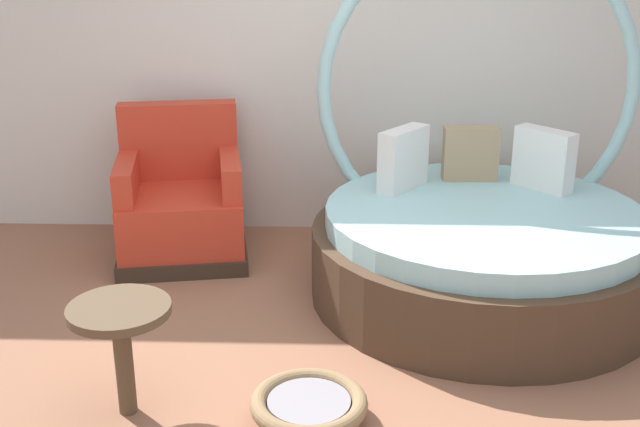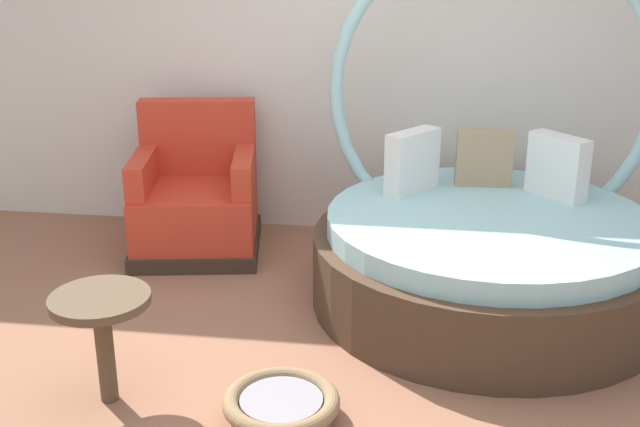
{
  "view_description": "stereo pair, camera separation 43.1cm",
  "coord_description": "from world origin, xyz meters",
  "px_view_note": "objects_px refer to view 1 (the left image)",
  "views": [
    {
      "loc": [
        0.12,
        -3.23,
        2.04
      ],
      "look_at": [
        -0.02,
        0.82,
        0.55
      ],
      "focal_mm": 44.64,
      "sensor_mm": 36.0,
      "label": 1
    },
    {
      "loc": [
        0.55,
        -3.19,
        2.04
      ],
      "look_at": [
        -0.02,
        0.82,
        0.55
      ],
      "focal_mm": 44.64,
      "sensor_mm": 36.0,
      "label": 2
    }
  ],
  "objects_px": {
    "side_table": "(120,325)",
    "round_daybed": "(481,230)",
    "red_armchair": "(181,205)",
    "pet_basket": "(309,408)"
  },
  "relations": [
    {
      "from": "side_table",
      "to": "round_daybed",
      "type": "bearing_deg",
      "value": 36.92
    },
    {
      "from": "red_armchair",
      "to": "pet_basket",
      "type": "relative_size",
      "value": 1.84
    },
    {
      "from": "red_armchair",
      "to": "pet_basket",
      "type": "xyz_separation_m",
      "value": [
        0.91,
        -1.85,
        -0.26
      ]
    },
    {
      "from": "red_armchair",
      "to": "pet_basket",
      "type": "height_order",
      "value": "red_armchair"
    },
    {
      "from": "red_armchair",
      "to": "pet_basket",
      "type": "bearing_deg",
      "value": -63.94
    },
    {
      "from": "red_armchair",
      "to": "side_table",
      "type": "height_order",
      "value": "red_armchair"
    },
    {
      "from": "round_daybed",
      "to": "red_armchair",
      "type": "bearing_deg",
      "value": 164.73
    },
    {
      "from": "round_daybed",
      "to": "pet_basket",
      "type": "distance_m",
      "value": 1.67
    },
    {
      "from": "round_daybed",
      "to": "side_table",
      "type": "height_order",
      "value": "round_daybed"
    },
    {
      "from": "pet_basket",
      "to": "side_table",
      "type": "relative_size",
      "value": 0.98
    }
  ]
}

